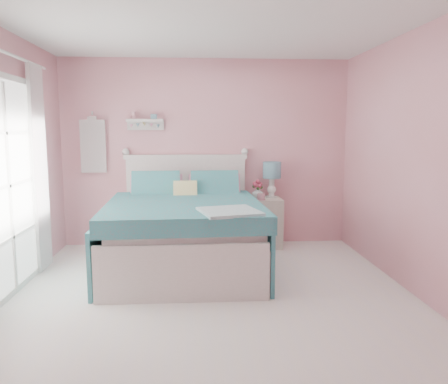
{
  "coord_description": "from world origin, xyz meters",
  "views": [
    {
      "loc": [
        -0.15,
        -3.93,
        1.61
      ],
      "look_at": [
        0.19,
        1.2,
        0.89
      ],
      "focal_mm": 35.0,
      "sensor_mm": 36.0,
      "label": 1
    }
  ],
  "objects": [
    {
      "name": "floor",
      "position": [
        0.0,
        0.0,
        0.0
      ],
      "size": [
        4.5,
        4.5,
        0.0
      ],
      "primitive_type": "plane",
      "color": "white",
      "rests_on": "ground"
    },
    {
      "name": "room_shell",
      "position": [
        0.0,
        0.0,
        1.58
      ],
      "size": [
        4.5,
        4.5,
        4.5
      ],
      "color": "#D4868C",
      "rests_on": "floor"
    },
    {
      "name": "bed",
      "position": [
        -0.28,
        1.14,
        0.42
      ],
      "size": [
        1.8,
        2.24,
        1.28
      ],
      "rotation": [
        0.0,
        0.0,
        0.04
      ],
      "color": "silver",
      "rests_on": "floor"
    },
    {
      "name": "nightstand",
      "position": [
        0.79,
        2.0,
        0.34
      ],
      "size": [
        0.47,
        0.47,
        0.69
      ],
      "color": "beige",
      "rests_on": "floor"
    },
    {
      "name": "table_lamp",
      "position": [
        0.91,
        2.05,
        1.03
      ],
      "size": [
        0.25,
        0.25,
        0.5
      ],
      "color": "white",
      "rests_on": "nightstand"
    },
    {
      "name": "vase",
      "position": [
        0.7,
        2.01,
        0.76
      ],
      "size": [
        0.19,
        0.19,
        0.16
      ],
      "primitive_type": "imported",
      "rotation": [
        0.0,
        0.0,
        -0.31
      ],
      "color": "white",
      "rests_on": "nightstand"
    },
    {
      "name": "teacup",
      "position": [
        0.73,
        1.85,
        0.73
      ],
      "size": [
        0.14,
        0.14,
        0.08
      ],
      "primitive_type": "imported",
      "rotation": [
        0.0,
        0.0,
        0.33
      ],
      "color": "#CB8897",
      "rests_on": "nightstand"
    },
    {
      "name": "roses",
      "position": [
        0.7,
        2.0,
        0.88
      ],
      "size": [
        0.14,
        0.11,
        0.12
      ],
      "color": "#C44360",
      "rests_on": "vase"
    },
    {
      "name": "wall_shelf",
      "position": [
        -0.84,
        2.19,
        1.73
      ],
      "size": [
        0.5,
        0.15,
        0.25
      ],
      "color": "silver",
      "rests_on": "room_shell"
    },
    {
      "name": "hanging_dress",
      "position": [
        -1.55,
        2.18,
        1.4
      ],
      "size": [
        0.34,
        0.03,
        0.72
      ],
      "primitive_type": "cube",
      "color": "white",
      "rests_on": "room_shell"
    },
    {
      "name": "french_door",
      "position": [
        -1.97,
        0.4,
        1.07
      ],
      "size": [
        0.04,
        1.32,
        2.16
      ],
      "color": "silver",
      "rests_on": "floor"
    },
    {
      "name": "curtain_far",
      "position": [
        -1.92,
        1.14,
        1.18
      ],
      "size": [
        0.04,
        0.4,
        2.32
      ],
      "primitive_type": "cube",
      "color": "white",
      "rests_on": "floor"
    }
  ]
}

